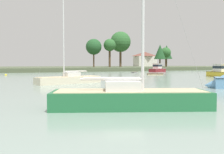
% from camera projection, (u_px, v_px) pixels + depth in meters
% --- Properties ---
extents(far_shore_bank, '(206.87, 58.36, 1.24)m').
position_uv_depth(far_shore_bank, '(32.00, 69.00, 98.25)').
color(far_shore_bank, '#4C563D').
rests_on(far_shore_bank, ground).
extents(dinghy_grey, '(2.70, 2.34, 0.41)m').
position_uv_depth(dinghy_grey, '(134.00, 72.00, 69.38)').
color(dinghy_grey, gray).
rests_on(dinghy_grey, ground).
extents(cruiser_yellow, '(4.13, 8.85, 4.35)m').
position_uv_depth(cruiser_yellow, '(220.00, 74.00, 47.60)').
color(cruiser_yellow, gold).
rests_on(cruiser_yellow, ground).
extents(dinghy_sand, '(3.89, 2.97, 0.51)m').
position_uv_depth(dinghy_sand, '(155.00, 74.00, 55.39)').
color(dinghy_sand, tan).
rests_on(dinghy_sand, ground).
extents(cruiser_maroon, '(8.34, 5.93, 5.09)m').
position_uv_depth(cruiser_maroon, '(158.00, 70.00, 78.41)').
color(cruiser_maroon, maroon).
rests_on(cruiser_maroon, ground).
extents(sailboat_green, '(9.00, 5.68, 11.85)m').
position_uv_depth(sailboat_green, '(130.00, 103.00, 13.94)').
color(sailboat_green, '#236B3D').
rests_on(sailboat_green, ground).
extents(sailboat_cream, '(8.60, 4.02, 12.09)m').
position_uv_depth(sailboat_cream, '(69.00, 81.00, 31.36)').
color(sailboat_cream, beige).
rests_on(sailboat_cream, ground).
extents(mooring_buoy_yellow, '(0.47, 0.47, 0.53)m').
position_uv_depth(mooring_buoy_yellow, '(6.00, 75.00, 53.77)').
color(mooring_buoy_yellow, yellow).
rests_on(mooring_buoy_yellow, ground).
extents(shore_tree_center, '(5.24, 5.24, 10.04)m').
position_uv_depth(shore_tree_center, '(167.00, 52.00, 116.35)').
color(shore_tree_center, brown).
rests_on(shore_tree_center, far_shore_bank).
extents(shore_tree_inland_b, '(4.79, 4.79, 9.06)m').
position_uv_depth(shore_tree_inland_b, '(160.00, 52.00, 100.70)').
color(shore_tree_inland_b, brown).
rests_on(shore_tree_inland_b, far_shore_bank).
extents(shore_tree_right, '(4.67, 4.67, 10.79)m').
position_uv_depth(shore_tree_right, '(110.00, 46.00, 94.93)').
color(shore_tree_right, brown).
rests_on(shore_tree_right, far_shore_bank).
extents(shore_tree_inland_a, '(4.51, 4.51, 8.40)m').
position_uv_depth(shore_tree_inland_a, '(166.00, 53.00, 107.53)').
color(shore_tree_inland_a, brown).
rests_on(shore_tree_inland_a, far_shore_bank).
extents(shore_tree_center_right, '(8.58, 8.58, 14.86)m').
position_uv_depth(shore_tree_center_right, '(120.00, 42.00, 104.94)').
color(shore_tree_center_right, brown).
rests_on(shore_tree_center_right, far_shore_bank).
extents(shore_tree_far_left, '(5.95, 5.95, 10.64)m').
position_uv_depth(shore_tree_far_left, '(94.00, 47.00, 93.51)').
color(shore_tree_far_left, brown).
rests_on(shore_tree_far_left, far_shore_bank).
extents(cottage_hillside, '(12.23, 6.79, 7.74)m').
position_uv_depth(cottage_hillside, '(145.00, 59.00, 134.53)').
color(cottage_hillside, silver).
rests_on(cottage_hillside, far_shore_bank).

